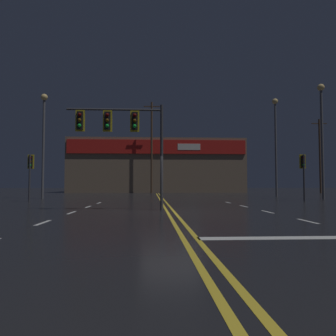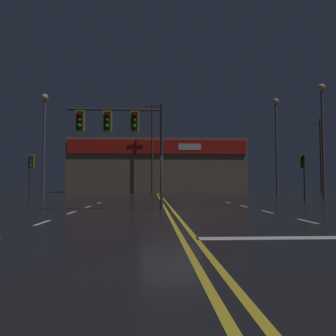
# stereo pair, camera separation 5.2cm
# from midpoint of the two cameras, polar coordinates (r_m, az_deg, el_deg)

# --- Properties ---
(ground_plane) EXTENTS (200.00, 200.00, 0.00)m
(ground_plane) POSITION_cam_midpoint_polar(r_m,az_deg,el_deg) (13.94, 0.43, -7.72)
(ground_plane) COLOR black
(road_markings) EXTENTS (12.34, 60.00, 0.01)m
(road_markings) POSITION_cam_midpoint_polar(r_m,az_deg,el_deg) (12.88, 3.80, -8.09)
(road_markings) COLOR gold
(road_markings) RESTS_ON ground
(traffic_signal_median) EXTENTS (4.47, 0.36, 4.91)m
(traffic_signal_median) POSITION_cam_midpoint_polar(r_m,az_deg,el_deg) (15.47, -8.52, 7.00)
(traffic_signal_median) COLOR #38383D
(traffic_signal_median) RESTS_ON ground
(traffic_signal_corner_northeast) EXTENTS (0.42, 0.36, 3.29)m
(traffic_signal_corner_northeast) POSITION_cam_midpoint_polar(r_m,az_deg,el_deg) (24.82, 22.41, 0.19)
(traffic_signal_corner_northeast) COLOR #38383D
(traffic_signal_corner_northeast) RESTS_ON ground
(traffic_signal_corner_northwest) EXTENTS (0.42, 0.36, 3.26)m
(traffic_signal_corner_northwest) POSITION_cam_midpoint_polar(r_m,az_deg,el_deg) (24.70, -22.90, 0.16)
(traffic_signal_corner_northwest) COLOR #38383D
(traffic_signal_corner_northwest) RESTS_ON ground
(streetlight_near_left) EXTENTS (0.56, 0.56, 9.63)m
(streetlight_near_left) POSITION_cam_midpoint_polar(r_m,az_deg,el_deg) (33.85, 18.19, 5.67)
(streetlight_near_left) COLOR #59595E
(streetlight_near_left) RESTS_ON ground
(streetlight_near_right) EXTENTS (0.56, 0.56, 8.83)m
(streetlight_near_right) POSITION_cam_midpoint_polar(r_m,az_deg,el_deg) (29.58, -20.89, 6.08)
(streetlight_near_right) COLOR #59595E
(streetlight_near_right) RESTS_ON ground
(streetlight_median_approach) EXTENTS (0.56, 0.56, 9.26)m
(streetlight_median_approach) POSITION_cam_midpoint_polar(r_m,az_deg,el_deg) (29.11, 25.16, 6.79)
(streetlight_median_approach) COLOR #59595E
(streetlight_median_approach) RESTS_ON ground
(building_backdrop) EXTENTS (25.63, 10.23, 7.86)m
(building_backdrop) POSITION_cam_midpoint_polar(r_m,az_deg,el_deg) (50.92, -2.03, 0.22)
(building_backdrop) COLOR #7A6651
(building_backdrop) RESTS_ON ground
(utility_pole_row) EXTENTS (48.11, 0.26, 12.46)m
(utility_pole_row) POSITION_cam_midpoint_polar(r_m,az_deg,el_deg) (44.60, -3.29, 3.21)
(utility_pole_row) COLOR #4C3828
(utility_pole_row) RESTS_ON ground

